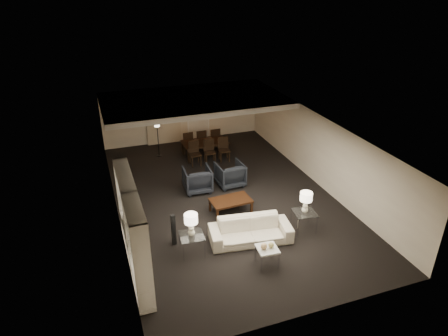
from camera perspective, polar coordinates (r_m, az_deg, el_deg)
name	(u,v)px	position (r m, az deg, el deg)	size (l,w,h in m)	color
floor	(224,197)	(13.57, 0.00, -4.17)	(11.00, 11.00, 0.00)	black
ceiling	(224,128)	(12.50, 0.00, 5.77)	(7.00, 11.00, 0.02)	silver
wall_back	(183,113)	(17.90, -5.93, 7.77)	(7.00, 0.02, 2.50)	beige
wall_front	(312,271)	(8.80, 12.40, -14.15)	(7.00, 0.02, 2.50)	beige
wall_left	(114,181)	(12.39, -15.45, -1.75)	(0.02, 11.00, 2.50)	beige
wall_right	(318,150)	(14.43, 13.23, 2.57)	(0.02, 11.00, 2.50)	beige
ceiling_soffit	(194,100)	(15.71, -4.32, 9.61)	(7.00, 4.00, 0.20)	silver
curtains	(163,117)	(17.67, -8.71, 7.18)	(1.50, 0.12, 2.40)	beige
door	(198,116)	(18.10, -3.71, 7.39)	(0.90, 0.05, 2.10)	silver
painting	(228,102)	(18.35, 0.51, 9.35)	(0.95, 0.04, 0.65)	#142D38
media_unit	(133,229)	(10.19, -12.92, -8.45)	(0.38, 3.40, 2.35)	white
pendant_light	(202,111)	(15.93, -3.21, 8.06)	(0.52, 0.52, 0.24)	#D8591E
sofa	(250,231)	(11.36, 3.80, -8.92)	(2.30, 0.90, 0.67)	beige
coffee_table	(231,206)	(12.66, 0.96, -5.42)	(1.26, 0.74, 0.45)	black
armchair_left	(197,179)	(13.81, -3.83, -1.65)	(0.91, 0.94, 0.85)	black
armchair_right	(230,174)	(14.13, 0.85, -0.90)	(0.91, 0.94, 0.85)	black
side_table_left	(192,244)	(10.93, -4.59, -10.80)	(0.63, 0.63, 0.59)	silver
side_table_right	(304,221)	(12.06, 11.32, -7.38)	(0.63, 0.63, 0.59)	white
table_lamp_left	(191,225)	(10.57, -4.71, -8.11)	(0.36, 0.36, 0.65)	white
table_lamp_right	(306,203)	(11.73, 11.58, -4.86)	(0.36, 0.36, 0.65)	#F2ECCC
marble_table	(267,256)	(10.61, 6.15, -12.44)	(0.53, 0.53, 0.53)	white
gold_gourd_a	(264,246)	(10.36, 5.73, -11.06)	(0.17, 0.17, 0.17)	#E2B377
gold_gourd_b	(271,245)	(10.44, 6.75, -10.87)	(0.15, 0.15, 0.15)	#CBBD6B
television	(130,216)	(10.88, -13.26, -6.67)	(0.15, 1.16, 0.67)	black
vase_blue	(140,259)	(9.25, -11.88, -12.62)	(0.16, 0.16, 0.17)	navy
vase_amber	(135,228)	(9.36, -12.63, -8.36)	(0.16, 0.16, 0.17)	#C68C42
floor_speaker	(173,230)	(11.21, -7.23, -8.74)	(0.10, 0.10, 0.96)	black
dining_table	(205,149)	(16.42, -2.72, 2.69)	(1.84, 1.03, 0.65)	black
chair_nl	(195,154)	(15.63, -4.14, 2.03)	(0.45, 0.45, 0.96)	black
chair_nm	(210,152)	(15.79, -2.04, 2.33)	(0.45, 0.45, 0.96)	black
chair_nr	(224,150)	(15.96, 0.02, 2.62)	(0.45, 0.45, 0.96)	black
chair_fl	(187,142)	(16.79, -5.34, 3.73)	(0.45, 0.45, 0.96)	black
chair_fm	(201,140)	(16.93, -3.37, 4.00)	(0.45, 0.45, 0.96)	black
chair_fr	(214,138)	(17.09, -1.44, 4.26)	(0.45, 0.45, 0.96)	black
floor_lamp	(158,139)	(16.54, -9.41, 4.10)	(0.21, 0.21, 1.48)	black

